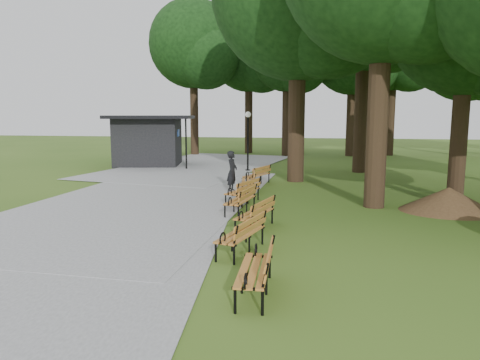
% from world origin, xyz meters
% --- Properties ---
extents(ground, '(100.00, 100.00, 0.00)m').
position_xyz_m(ground, '(0.00, 0.00, 0.00)').
color(ground, '#375819').
rests_on(ground, ground).
extents(path, '(12.00, 38.00, 0.06)m').
position_xyz_m(path, '(-4.00, 3.00, 0.03)').
color(path, gray).
rests_on(path, ground).
extents(person, '(0.47, 0.66, 1.71)m').
position_xyz_m(person, '(-1.03, 5.09, 0.85)').
color(person, black).
rests_on(person, ground).
extents(kiosk, '(5.76, 5.24, 3.15)m').
position_xyz_m(kiosk, '(-8.11, 13.71, 1.57)').
color(kiosk, black).
rests_on(kiosk, ground).
extents(lamp_post, '(0.32, 0.32, 3.36)m').
position_xyz_m(lamp_post, '(-1.45, 11.90, 2.40)').
color(lamp_post, black).
rests_on(lamp_post, ground).
extents(dirt_mound, '(2.60, 2.60, 0.81)m').
position_xyz_m(dirt_mound, '(6.74, 2.62, 0.41)').
color(dirt_mound, '#47301C').
rests_on(dirt_mound, ground).
extents(bench_0, '(0.71, 1.92, 0.88)m').
position_xyz_m(bench_0, '(1.38, -5.23, 0.44)').
color(bench_0, '#B46C29').
rests_on(bench_0, ground).
extents(bench_1, '(1.09, 2.00, 0.88)m').
position_xyz_m(bench_1, '(0.73, -2.93, 0.44)').
color(bench_1, '#B46C29').
rests_on(bench_1, ground).
extents(bench_2, '(1.08, 2.00, 0.88)m').
position_xyz_m(bench_2, '(0.75, -0.78, 0.44)').
color(bench_2, '#B46C29').
rests_on(bench_2, ground).
extents(bench_3, '(0.93, 1.98, 0.88)m').
position_xyz_m(bench_3, '(0.01, 1.11, 0.44)').
color(bench_3, '#B46C29').
rests_on(bench_3, ground).
extents(bench_4, '(1.22, 2.00, 0.88)m').
position_xyz_m(bench_4, '(-0.20, 2.80, 0.44)').
color(bench_4, '#B46C29').
rests_on(bench_4, ground).
extents(bench_5, '(0.93, 1.98, 0.88)m').
position_xyz_m(bench_5, '(-0.39, 5.20, 0.44)').
color(bench_5, '#B46C29').
rests_on(bench_5, ground).
extents(bench_6, '(1.24, 2.00, 0.88)m').
position_xyz_m(bench_6, '(-0.28, 7.17, 0.44)').
color(bench_6, '#B46C29').
rests_on(bench_6, ground).
extents(lawn_tree_1, '(5.53, 5.53, 9.39)m').
position_xyz_m(lawn_tree_1, '(7.58, 4.83, 6.57)').
color(lawn_tree_1, black).
rests_on(lawn_tree_1, ground).
extents(lawn_tree_4, '(6.92, 6.92, 12.41)m').
position_xyz_m(lawn_tree_4, '(4.76, 12.62, 8.88)').
color(lawn_tree_4, black).
rests_on(lawn_tree_4, ground).
extents(tree_backdrop, '(36.11, 10.23, 16.16)m').
position_xyz_m(tree_backdrop, '(7.09, 22.97, 8.08)').
color(tree_backdrop, black).
rests_on(tree_backdrop, ground).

